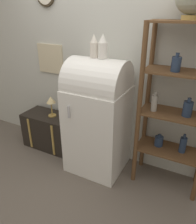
% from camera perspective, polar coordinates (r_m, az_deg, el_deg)
% --- Properties ---
extents(ground_plane, '(12.00, 12.00, 0.00)m').
position_cam_1_polar(ground_plane, '(2.80, -2.42, -16.23)').
color(ground_plane, '#60564C').
extents(wall_back, '(7.00, 0.09, 2.70)m').
position_cam_1_polar(wall_back, '(2.67, 3.25, 14.27)').
color(wall_back, '#B7B7AD').
rests_on(wall_back, ground_plane).
extents(refrigerator, '(0.66, 0.65, 1.39)m').
position_cam_1_polar(refrigerator, '(2.58, -0.04, -0.84)').
color(refrigerator, white).
rests_on(refrigerator, ground_plane).
extents(suitcase_trunk, '(0.74, 0.39, 0.51)m').
position_cam_1_polar(suitcase_trunk, '(3.27, -12.41, -4.77)').
color(suitcase_trunk, black).
rests_on(suitcase_trunk, ground_plane).
extents(shelf_unit, '(0.72, 0.36, 1.77)m').
position_cam_1_polar(shelf_unit, '(2.34, 19.74, 1.75)').
color(shelf_unit, brown).
rests_on(shelf_unit, ground_plane).
extents(vase_left, '(0.08, 0.08, 0.24)m').
position_cam_1_polar(vase_left, '(2.38, -1.06, 16.69)').
color(vase_left, silver).
rests_on(vase_left, refrigerator).
extents(vase_center, '(0.10, 0.10, 0.25)m').
position_cam_1_polar(vase_center, '(2.33, 1.28, 16.60)').
color(vase_center, white).
rests_on(vase_center, refrigerator).
extents(desk_lamp, '(0.12, 0.12, 0.29)m').
position_cam_1_polar(desk_lamp, '(3.03, -12.19, 2.60)').
color(desk_lamp, '#AD8942').
rests_on(desk_lamp, suitcase_trunk).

